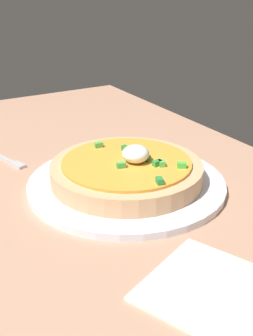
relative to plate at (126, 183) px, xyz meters
The scene contains 5 objects.
dining_table 15.81cm from the plate, 107.47° to the left, with size 124.37×86.41×3.37cm, color tan.
plate is the anchor object (origin of this frame).
pizza 2.14cm from the plate, 134.33° to the right, with size 22.50×22.50×5.66cm.
fork 22.30cm from the plate, 34.68° to the left, with size 10.62×4.19×0.50cm.
napkin 24.94cm from the plate, 169.99° to the left, with size 12.78×12.78×0.40cm, color white.
Camera 1 is at (-45.09, 14.33, 32.83)cm, focal length 46.04 mm.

